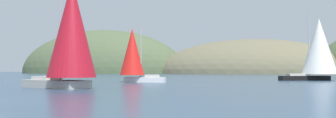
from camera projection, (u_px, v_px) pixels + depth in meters
headland_left at (102, 73)px, 170.02m from camera, size 69.57×44.00×35.13m
headland_center at (252, 74)px, 153.48m from camera, size 73.37×44.00×25.57m
sailboat_crimson_sail at (70, 33)px, 40.66m from camera, size 9.99×7.27×12.27m
sailboat_red_spinnaker at (133, 54)px, 59.44m from camera, size 6.72×3.74×7.81m
sailboat_white_mainsail at (318, 48)px, 68.54m from camera, size 10.33×7.54×11.10m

